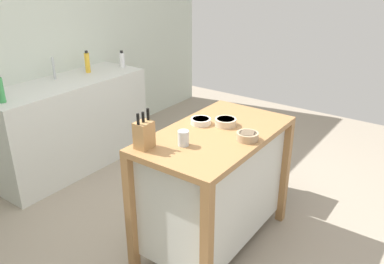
# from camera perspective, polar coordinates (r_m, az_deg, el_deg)

# --- Properties ---
(ground_plane) EXTENTS (6.58, 6.58, 0.00)m
(ground_plane) POSITION_cam_1_polar(r_m,az_deg,el_deg) (3.12, 0.27, -15.33)
(ground_plane) COLOR gray
(ground_plane) RESTS_ON ground
(wall_back) EXTENTS (5.58, 0.10, 2.60)m
(wall_back) POSITION_cam_1_polar(r_m,az_deg,el_deg) (4.06, -24.89, 12.09)
(wall_back) COLOR silver
(wall_back) RESTS_ON ground
(kitchen_island) EXTENTS (1.16, 0.66, 0.90)m
(kitchen_island) POSITION_cam_1_polar(r_m,az_deg,el_deg) (2.83, 3.32, -7.41)
(kitchen_island) COLOR #9E7042
(kitchen_island) RESTS_ON ground
(knife_block) EXTENTS (0.11, 0.09, 0.25)m
(knife_block) POSITION_cam_1_polar(r_m,az_deg,el_deg) (2.40, -6.99, -0.34)
(knife_block) COLOR #AD7F4C
(knife_block) RESTS_ON kitchen_island
(bowl_stoneware_deep) EXTENTS (0.14, 0.14, 0.05)m
(bowl_stoneware_deep) POSITION_cam_1_polar(r_m,az_deg,el_deg) (2.54, 8.06, -0.58)
(bowl_stoneware_deep) COLOR tan
(bowl_stoneware_deep) RESTS_ON kitchen_island
(bowl_ceramic_small) EXTENTS (0.14, 0.14, 0.04)m
(bowl_ceramic_small) POSITION_cam_1_polar(r_m,az_deg,el_deg) (2.77, 1.29, 1.61)
(bowl_ceramic_small) COLOR silver
(bowl_ceramic_small) RESTS_ON kitchen_island
(bowl_ceramic_wide) EXTENTS (0.15, 0.15, 0.05)m
(bowl_ceramic_wide) POSITION_cam_1_polar(r_m,az_deg,el_deg) (2.75, 4.91, 1.48)
(bowl_ceramic_wide) COLOR beige
(bowl_ceramic_wide) RESTS_ON kitchen_island
(drinking_cup) EXTENTS (0.07, 0.07, 0.10)m
(drinking_cup) POSITION_cam_1_polar(r_m,az_deg,el_deg) (2.44, -1.26, -0.89)
(drinking_cup) COLOR silver
(drinking_cup) RESTS_ON kitchen_island
(trash_bin) EXTENTS (0.36, 0.28, 0.63)m
(trash_bin) POSITION_cam_1_polar(r_m,az_deg,el_deg) (3.58, 9.63, -4.14)
(trash_bin) COLOR slate
(trash_bin) RESTS_ON ground
(sink_counter) EXTENTS (1.61, 0.60, 0.90)m
(sink_counter) POSITION_cam_1_polar(r_m,az_deg,el_deg) (4.14, -17.29, 1.07)
(sink_counter) COLOR silver
(sink_counter) RESTS_ON ground
(sink_faucet) EXTENTS (0.02, 0.02, 0.22)m
(sink_faucet) POSITION_cam_1_polar(r_m,az_deg,el_deg) (4.08, -19.46, 8.75)
(sink_faucet) COLOR #B7BCC1
(sink_faucet) RESTS_ON sink_counter
(bottle_hand_soap) EXTENTS (0.05, 0.05, 0.18)m
(bottle_hand_soap) POSITION_cam_1_polar(r_m,az_deg,el_deg) (4.38, -10.13, 10.31)
(bottle_hand_soap) COLOR white
(bottle_hand_soap) RESTS_ON sink_counter
(bottle_spray_cleaner) EXTENTS (0.05, 0.05, 0.23)m
(bottle_spray_cleaner) POSITION_cam_1_polar(r_m,az_deg,el_deg) (4.24, -14.96, 9.74)
(bottle_spray_cleaner) COLOR yellow
(bottle_spray_cleaner) RESTS_ON sink_counter
(bottle_dish_soap) EXTENTS (0.06, 0.06, 0.23)m
(bottle_dish_soap) POSITION_cam_1_polar(r_m,az_deg,el_deg) (3.54, -26.07, 5.53)
(bottle_dish_soap) COLOR green
(bottle_dish_soap) RESTS_ON sink_counter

